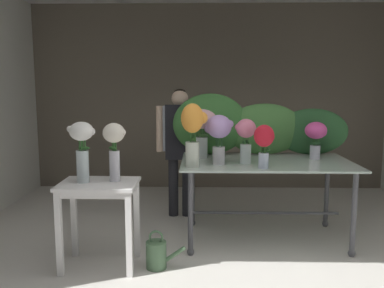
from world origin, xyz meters
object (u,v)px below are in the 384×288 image
object	(u,v)px
vase_crimson_dahlias	(264,141)
vase_cream_lisianthus_tall	(114,145)
watering_can	(157,254)
side_table_white	(99,196)
vase_sunset_hydrangea	(193,129)
vase_blush_peonies	(201,125)
display_table_glass	(266,173)
vase_fuchsia_carnations	(316,135)
vase_rosy_anemones	(246,136)
florist	(180,139)
vase_white_roses_tall	(82,145)
vase_lilac_snapdragons	(219,133)

from	to	relation	value
vase_crimson_dahlias	vase_cream_lisianthus_tall	distance (m)	1.35
watering_can	side_table_white	bearing A→B (deg)	175.65
vase_sunset_hydrangea	vase_blush_peonies	world-z (taller)	vase_sunset_hydrangea
vase_sunset_hydrangea	vase_cream_lisianthus_tall	world-z (taller)	vase_sunset_hydrangea
display_table_glass	vase_fuchsia_carnations	bearing A→B (deg)	11.39
vase_rosy_anemones	florist	bearing A→B (deg)	126.64
display_table_glass	florist	size ratio (longest dim) A/B	1.11
side_table_white	vase_white_roses_tall	size ratio (longest dim) A/B	1.45
florist	vase_blush_peonies	world-z (taller)	florist
florist	side_table_white	bearing A→B (deg)	-113.74
vase_fuchsia_carnations	watering_can	xyz separation A→B (m)	(-1.57, -0.81, -0.96)
florist	watering_can	world-z (taller)	florist
vase_crimson_dahlias	vase_white_roses_tall	distance (m)	1.62
vase_blush_peonies	vase_white_roses_tall	distance (m)	1.30
vase_lilac_snapdragons	vase_white_roses_tall	bearing A→B (deg)	-158.43
vase_rosy_anemones	vase_white_roses_tall	bearing A→B (deg)	-160.61
vase_fuchsia_carnations	vase_crimson_dahlias	bearing A→B (deg)	-141.38
vase_crimson_dahlias	vase_sunset_hydrangea	world-z (taller)	vase_sunset_hydrangea
vase_crimson_dahlias	vase_rosy_anemones	size ratio (longest dim) A/B	0.92
display_table_glass	side_table_white	world-z (taller)	display_table_glass
vase_rosy_anemones	side_table_white	bearing A→B (deg)	-158.85
vase_fuchsia_carnations	side_table_white	bearing A→B (deg)	-159.58
vase_rosy_anemones	vase_blush_peonies	bearing A→B (deg)	146.16
display_table_glass	florist	bearing A→B (deg)	139.87
display_table_glass	florist	world-z (taller)	florist
vase_crimson_dahlias	vase_cream_lisianthus_tall	xyz separation A→B (m)	(-1.33, -0.24, -0.00)
display_table_glass	florist	distance (m)	1.22
display_table_glass	vase_rosy_anemones	xyz separation A→B (m)	(-0.23, -0.15, 0.39)
display_table_glass	vase_lilac_snapdragons	size ratio (longest dim) A/B	3.57
vase_lilac_snapdragons	watering_can	world-z (taller)	vase_lilac_snapdragons
vase_crimson_dahlias	vase_rosy_anemones	bearing A→B (deg)	122.39
vase_rosy_anemones	vase_crimson_dahlias	bearing A→B (deg)	-57.61
vase_sunset_hydrangea	watering_can	size ratio (longest dim) A/B	1.69
vase_blush_peonies	watering_can	bearing A→B (deg)	-114.60
florist	vase_cream_lisianthus_tall	size ratio (longest dim) A/B	3.03
vase_blush_peonies	vase_rosy_anemones	world-z (taller)	vase_blush_peonies
florist	vase_sunset_hydrangea	bearing A→B (deg)	-80.80
display_table_glass	vase_cream_lisianthus_tall	distance (m)	1.59
vase_lilac_snapdragons	vase_fuchsia_carnations	bearing A→B (deg)	16.55
watering_can	vase_cream_lisianthus_tall	bearing A→B (deg)	166.72
display_table_glass	vase_rosy_anemones	world-z (taller)	vase_rosy_anemones
side_table_white	vase_rosy_anemones	distance (m)	1.49
display_table_glass	watering_can	world-z (taller)	display_table_glass
vase_lilac_snapdragons	vase_white_roses_tall	size ratio (longest dim) A/B	0.91
side_table_white	vase_cream_lisianthus_tall	world-z (taller)	vase_cream_lisianthus_tall
display_table_glass	vase_blush_peonies	size ratio (longest dim) A/B	3.33
vase_fuchsia_carnations	vase_white_roses_tall	size ratio (longest dim) A/B	0.74
display_table_glass	watering_can	bearing A→B (deg)	-146.05
vase_blush_peonies	vase_rosy_anemones	size ratio (longest dim) A/B	1.17
vase_fuchsia_carnations	vase_cream_lisianthus_tall	bearing A→B (deg)	-159.55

